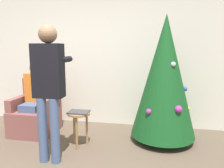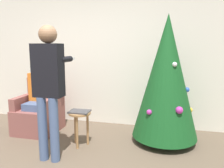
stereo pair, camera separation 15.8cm
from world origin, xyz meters
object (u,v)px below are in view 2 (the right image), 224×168
armchair (40,113)px  side_stool (80,119)px  person_seated (38,94)px  christmas_tree (166,77)px  person_standing (48,81)px

armchair → side_stool: bearing=-23.4°
person_seated → side_stool: (0.95, -0.38, -0.27)m
armchair → side_stool: size_ratio=1.77×
christmas_tree → person_seated: (-2.20, -0.08, -0.37)m
christmas_tree → person_seated: bearing=-177.9°
christmas_tree → person_standing: 1.75m
person_standing → side_stool: size_ratio=3.35×
armchair → person_seated: 0.36m
person_seated → person_standing: person_standing is taller
armchair → person_standing: size_ratio=0.53×
side_stool → armchair: bearing=156.6°
christmas_tree → side_stool: 1.48m
christmas_tree → side_stool: bearing=-159.7°
christmas_tree → person_standing: christmas_tree is taller
christmas_tree → armchair: bearing=-178.6°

